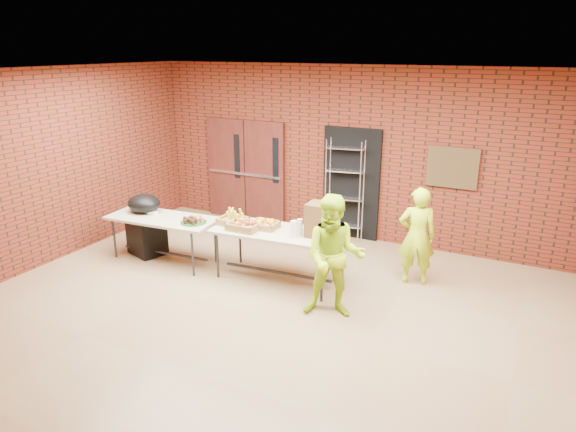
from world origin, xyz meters
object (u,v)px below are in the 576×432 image
(table_right, at_px, (277,235))
(volunteer_man, at_px, (334,257))
(wire_rack, at_px, (344,190))
(coffee_dispenser, at_px, (321,220))
(volunteer_woman, at_px, (417,236))
(table_left, at_px, (163,221))
(covered_grill, at_px, (146,224))

(table_right, distance_m, volunteer_man, 1.33)
(wire_rack, relative_size, volunteer_man, 1.12)
(coffee_dispenser, height_order, volunteer_man, volunteer_man)
(wire_rack, distance_m, volunteer_man, 2.98)
(coffee_dispenser, distance_m, volunteer_woman, 1.51)
(coffee_dispenser, bearing_deg, table_left, -174.97)
(volunteer_woman, bearing_deg, wire_rack, -56.64)
(table_left, relative_size, volunteer_man, 1.14)
(table_right, bearing_deg, table_left, 179.71)
(table_left, relative_size, volunteer_woman, 1.26)
(wire_rack, relative_size, volunteer_woman, 1.24)
(volunteer_woman, distance_m, volunteer_man, 1.67)
(wire_rack, distance_m, table_right, 2.23)
(wire_rack, distance_m, table_left, 3.34)
(coffee_dispenser, relative_size, volunteer_man, 0.30)
(covered_grill, distance_m, volunteer_woman, 4.60)
(table_right, relative_size, coffee_dispenser, 4.10)
(covered_grill, bearing_deg, table_right, 19.91)
(wire_rack, bearing_deg, volunteer_woman, -48.01)
(wire_rack, relative_size, table_right, 0.92)
(table_left, xyz_separation_m, coffee_dispenser, (2.78, 0.24, 0.37))
(table_right, height_order, covered_grill, covered_grill)
(wire_rack, height_order, covered_grill, wire_rack)
(wire_rack, height_order, table_right, wire_rack)
(table_right, xyz_separation_m, volunteer_woman, (1.92, 0.89, 0.01))
(volunteer_man, bearing_deg, volunteer_woman, 46.12)
(table_right, bearing_deg, covered_grill, 176.99)
(table_left, xyz_separation_m, volunteer_man, (3.29, -0.45, 0.14))
(table_right, xyz_separation_m, coffee_dispenser, (0.68, 0.09, 0.32))
(volunteer_woman, bearing_deg, coffee_dispenser, 14.37)
(wire_rack, height_order, coffee_dispenser, wire_rack)
(wire_rack, height_order, table_left, wire_rack)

